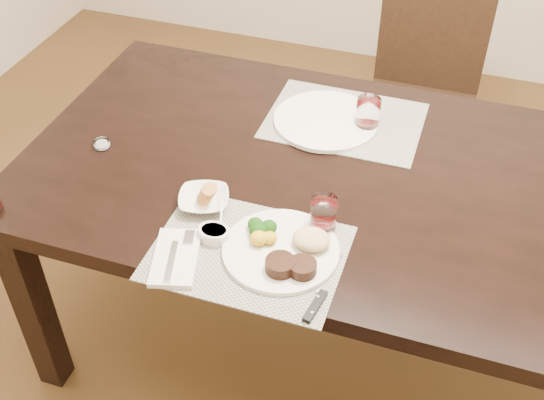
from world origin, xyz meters
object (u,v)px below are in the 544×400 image
(dinner_plate, at_px, (286,249))
(chair_far, at_px, (423,86))
(cracker_bowl, at_px, (204,200))
(wine_glass_near, at_px, (323,216))
(far_plate, at_px, (326,121))
(steak_knife, at_px, (318,298))

(dinner_plate, bearing_deg, chair_far, 107.67)
(dinner_plate, relative_size, cracker_bowl, 1.73)
(wine_glass_near, bearing_deg, far_plate, 104.22)
(chair_far, xyz_separation_m, steak_knife, (-0.05, -1.39, 0.26))
(chair_far, relative_size, dinner_plate, 3.18)
(dinner_plate, bearing_deg, wine_glass_near, 87.66)
(wine_glass_near, height_order, far_plate, wine_glass_near)
(cracker_bowl, distance_m, wine_glass_near, 0.32)
(cracker_bowl, xyz_separation_m, wine_glass_near, (0.31, 0.01, 0.02))
(chair_far, bearing_deg, dinner_plate, -97.04)
(chair_far, distance_m, steak_knife, 1.42)
(chair_far, distance_m, far_plate, 0.79)
(chair_far, distance_m, wine_glass_near, 1.20)
(dinner_plate, height_order, far_plate, dinner_plate)
(steak_knife, distance_m, far_plate, 0.70)
(chair_far, height_order, cracker_bowl, chair_far)
(dinner_plate, distance_m, steak_knife, 0.16)
(chair_far, height_order, steak_knife, chair_far)
(dinner_plate, bearing_deg, cracker_bowl, -177.20)
(steak_knife, height_order, cracker_bowl, cracker_bowl)
(chair_far, bearing_deg, wine_glass_near, -94.84)
(dinner_plate, height_order, cracker_bowl, cracker_bowl)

